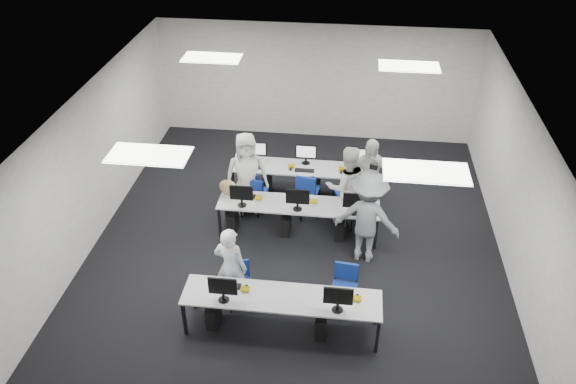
# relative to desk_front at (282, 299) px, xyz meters

# --- Properties ---
(room) EXTENTS (9.00, 9.02, 3.00)m
(room) POSITION_rel_desk_front_xyz_m (0.00, 2.40, 0.82)
(room) COLOR black
(room) RESTS_ON ground
(ceiling_panels) EXTENTS (5.20, 4.60, 0.02)m
(ceiling_panels) POSITION_rel_desk_front_xyz_m (0.00, 2.40, 2.30)
(ceiling_panels) COLOR white
(ceiling_panels) RESTS_ON room
(desk_front) EXTENTS (3.20, 0.70, 0.73)m
(desk_front) POSITION_rel_desk_front_xyz_m (0.00, 0.00, 0.00)
(desk_front) COLOR #B4B7B9
(desk_front) RESTS_ON ground
(desk_mid) EXTENTS (3.20, 0.70, 0.73)m
(desk_mid) POSITION_rel_desk_front_xyz_m (0.00, 2.60, 0.00)
(desk_mid) COLOR #B4B7B9
(desk_mid) RESTS_ON ground
(desk_back) EXTENTS (3.20, 0.70, 0.73)m
(desk_back) POSITION_rel_desk_front_xyz_m (0.00, 4.00, 0.00)
(desk_back) COLOR #B4B7B9
(desk_back) RESTS_ON ground
(equipment_front) EXTENTS (2.51, 0.41, 1.19)m
(equipment_front) POSITION_rel_desk_front_xyz_m (-0.19, -0.02, -0.32)
(equipment_front) COLOR #0E47B6
(equipment_front) RESTS_ON desk_front
(equipment_mid) EXTENTS (2.91, 0.41, 1.19)m
(equipment_mid) POSITION_rel_desk_front_xyz_m (-0.19, 2.58, -0.32)
(equipment_mid) COLOR white
(equipment_mid) RESTS_ON desk_mid
(equipment_back) EXTENTS (2.91, 0.41, 1.19)m
(equipment_back) POSITION_rel_desk_front_xyz_m (0.19, 4.02, -0.32)
(equipment_back) COLOR white
(equipment_back) RESTS_ON desk_back
(chair_0) EXTENTS (0.50, 0.53, 0.82)m
(chair_0) POSITION_rel_desk_front_xyz_m (-0.80, 0.52, -0.42)
(chair_0) COLOR navy
(chair_0) RESTS_ON ground
(chair_1) EXTENTS (0.47, 0.50, 0.86)m
(chair_1) POSITION_rel_desk_front_xyz_m (0.99, 0.61, -0.41)
(chair_1) COLOR navy
(chair_1) RESTS_ON ground
(chair_2) EXTENTS (0.45, 0.48, 0.81)m
(chair_2) POSITION_rel_desk_front_xyz_m (-1.10, 3.23, -0.42)
(chair_2) COLOR navy
(chair_2) RESTS_ON ground
(chair_3) EXTENTS (0.53, 0.56, 0.83)m
(chair_3) POSITION_rel_desk_front_xyz_m (0.12, 3.28, -0.42)
(chair_3) COLOR navy
(chair_3) RESTS_ON ground
(chair_4) EXTENTS (0.59, 0.62, 0.94)m
(chair_4) POSITION_rel_desk_front_xyz_m (1.20, 3.07, -0.38)
(chair_4) COLOR navy
(chair_4) RESTS_ON ground
(chair_5) EXTENTS (0.45, 0.48, 0.83)m
(chair_5) POSITION_rel_desk_front_xyz_m (-0.97, 3.37, -0.42)
(chair_5) COLOR navy
(chair_5) RESTS_ON ground
(chair_6) EXTENTS (0.53, 0.56, 0.92)m
(chair_6) POSITION_rel_desk_front_xyz_m (0.11, 3.49, -0.39)
(chair_6) COLOR navy
(chair_6) RESTS_ON ground
(chair_7) EXTENTS (0.58, 0.61, 0.90)m
(chair_7) POSITION_rel_desk_front_xyz_m (0.93, 3.51, -0.39)
(chair_7) COLOR navy
(chair_7) RESTS_ON ground
(handbag) EXTENTS (0.43, 0.33, 0.32)m
(handbag) POSITION_rel_desk_front_xyz_m (-1.45, 2.79, 0.21)
(handbag) COLOR #98764E
(handbag) RESTS_ON desk_mid
(student_0) EXTENTS (0.65, 0.50, 1.59)m
(student_0) POSITION_rel_desk_front_xyz_m (-0.93, 0.53, 0.11)
(student_0) COLOR white
(student_0) RESTS_ON ground
(student_1) EXTENTS (1.00, 0.86, 1.78)m
(student_1) POSITION_rel_desk_front_xyz_m (0.93, 3.11, 0.21)
(student_1) COLOR white
(student_1) RESTS_ON ground
(student_2) EXTENTS (1.02, 0.81, 1.82)m
(student_2) POSITION_rel_desk_front_xyz_m (-1.16, 3.33, 0.23)
(student_2) COLOR white
(student_2) RESTS_ON ground
(student_3) EXTENTS (1.16, 0.64, 1.87)m
(student_3) POSITION_rel_desk_front_xyz_m (1.36, 3.33, 0.26)
(student_3) COLOR white
(student_3) RESTS_ON ground
(photographer) EXTENTS (1.35, 0.95, 1.90)m
(photographer) POSITION_rel_desk_front_xyz_m (1.34, 2.00, 0.27)
(photographer) COLOR slate
(photographer) RESTS_ON ground
(dslr_camera) EXTENTS (0.17, 0.21, 0.10)m
(dslr_camera) POSITION_rel_desk_front_xyz_m (1.38, 2.18, 1.28)
(dslr_camera) COLOR black
(dslr_camera) RESTS_ON photographer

